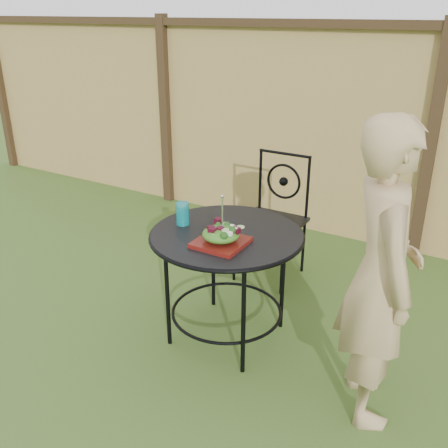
{
  "coord_description": "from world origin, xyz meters",
  "views": [
    {
      "loc": [
        1.87,
        -1.99,
        1.94
      ],
      "look_at": [
        0.46,
        0.37,
        0.75
      ],
      "focal_mm": 40.0,
      "sensor_mm": 36.0,
      "label": 1
    }
  ],
  "objects_px": {
    "patio_chair": "(274,214)",
    "salad_plate": "(221,242)",
    "patio_table": "(227,254)",
    "diner": "(380,276)"
  },
  "relations": [
    {
      "from": "patio_chair",
      "to": "diner",
      "type": "relative_size",
      "value": 0.61
    },
    {
      "from": "patio_chair",
      "to": "diner",
      "type": "bearing_deg",
      "value": -45.05
    },
    {
      "from": "patio_chair",
      "to": "salad_plate",
      "type": "relative_size",
      "value": 3.52
    },
    {
      "from": "patio_chair",
      "to": "salad_plate",
      "type": "height_order",
      "value": "patio_chair"
    },
    {
      "from": "diner",
      "to": "patio_chair",
      "type": "bearing_deg",
      "value": 16.98
    },
    {
      "from": "patio_table",
      "to": "patio_chair",
      "type": "height_order",
      "value": "patio_chair"
    },
    {
      "from": "patio_table",
      "to": "patio_chair",
      "type": "distance_m",
      "value": 0.91
    },
    {
      "from": "patio_chair",
      "to": "diner",
      "type": "xyz_separation_m",
      "value": [
        1.05,
        -1.05,
        0.27
      ]
    },
    {
      "from": "patio_table",
      "to": "salad_plate",
      "type": "relative_size",
      "value": 3.42
    },
    {
      "from": "diner",
      "to": "salad_plate",
      "type": "height_order",
      "value": "diner"
    }
  ]
}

